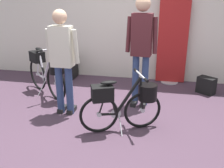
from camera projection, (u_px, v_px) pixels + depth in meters
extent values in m
plane|color=#473342|center=(99.00, 126.00, 3.67)|extent=(6.77, 6.77, 0.00)
cube|color=silver|center=(125.00, 11.00, 5.31)|extent=(6.77, 0.10, 2.89)
cylinder|color=#B7B7BC|center=(169.00, 82.00, 5.44)|extent=(0.36, 0.36, 0.02)
cube|color=#A51E1E|center=(173.00, 41.00, 5.15)|extent=(0.60, 0.02, 1.72)
torus|color=black|center=(143.00, 110.00, 3.53)|extent=(0.51, 0.25, 0.54)
cylinder|color=#B7B7BC|center=(143.00, 110.00, 3.53)|extent=(0.08, 0.07, 0.06)
torus|color=black|center=(99.00, 115.00, 3.41)|extent=(0.51, 0.25, 0.54)
cylinder|color=#B7B7BC|center=(99.00, 115.00, 3.41)|extent=(0.08, 0.07, 0.06)
cylinder|color=black|center=(108.00, 114.00, 3.43)|extent=(0.23, 0.13, 0.05)
cylinder|color=black|center=(128.00, 96.00, 3.41)|extent=(0.35, 0.19, 0.52)
cylinder|color=black|center=(112.00, 99.00, 3.37)|extent=(0.14, 0.09, 0.45)
cylinder|color=black|center=(108.00, 114.00, 3.43)|extent=(0.23, 0.12, 0.04)
cylinder|color=black|center=(142.00, 94.00, 3.44)|extent=(0.08, 0.06, 0.49)
cylinder|color=black|center=(104.00, 100.00, 3.35)|extent=(0.15, 0.08, 0.44)
ellipsoid|color=black|center=(109.00, 83.00, 3.28)|extent=(0.24, 0.17, 0.05)
cylinder|color=#B7B7BC|center=(141.00, 76.00, 3.35)|extent=(0.03, 0.03, 0.04)
cylinder|color=#B7B7BC|center=(141.00, 75.00, 3.34)|extent=(0.20, 0.41, 0.03)
cylinder|color=black|center=(146.00, 80.00, 3.14)|extent=(0.07, 0.10, 0.04)
cylinder|color=black|center=(136.00, 70.00, 3.55)|extent=(0.07, 0.10, 0.04)
cylinder|color=#B7B7BC|center=(116.00, 114.00, 3.46)|extent=(0.13, 0.07, 0.14)
cylinder|color=#B7B7BC|center=(120.00, 125.00, 3.43)|extent=(0.09, 0.18, 0.25)
cylinder|color=black|center=(148.00, 92.00, 3.45)|extent=(0.34, 0.34, 0.22)
cube|color=black|center=(102.00, 93.00, 3.31)|extent=(0.34, 0.30, 0.20)
torus|color=black|center=(56.00, 83.00, 4.45)|extent=(0.52, 0.41, 0.63)
cylinder|color=#B7B7BC|center=(56.00, 83.00, 4.45)|extent=(0.08, 0.08, 0.06)
torus|color=black|center=(38.00, 74.00, 4.96)|extent=(0.52, 0.41, 0.63)
cylinder|color=#B7B7BC|center=(38.00, 74.00, 4.96)|extent=(0.08, 0.08, 0.06)
cylinder|color=silver|center=(41.00, 76.00, 4.86)|extent=(0.24, 0.20, 0.05)
cylinder|color=silver|center=(48.00, 65.00, 4.53)|extent=(0.36, 0.29, 0.60)
cylinder|color=silver|center=(42.00, 64.00, 4.72)|extent=(0.14, 0.12, 0.53)
cylinder|color=silver|center=(41.00, 76.00, 4.86)|extent=(0.23, 0.19, 0.04)
cylinder|color=silver|center=(54.00, 68.00, 4.37)|extent=(0.09, 0.08, 0.57)
cylinder|color=silver|center=(38.00, 62.00, 4.82)|extent=(0.16, 0.13, 0.51)
ellipsoid|color=black|center=(39.00, 49.00, 4.67)|extent=(0.23, 0.20, 0.05)
cylinder|color=#B7B7BC|center=(52.00, 50.00, 4.29)|extent=(0.03, 0.03, 0.04)
cylinder|color=#B7B7BC|center=(52.00, 49.00, 4.28)|extent=(0.29, 0.37, 0.03)
cylinder|color=black|center=(40.00, 51.00, 4.15)|extent=(0.08, 0.09, 0.04)
cylinder|color=black|center=(63.00, 47.00, 4.42)|extent=(0.08, 0.09, 0.04)
cylinder|color=#B7B7BC|center=(44.00, 78.00, 4.77)|extent=(0.12, 0.10, 0.14)
cylinder|color=#B7B7BC|center=(42.00, 88.00, 4.73)|extent=(0.13, 0.16, 0.29)
cylinder|color=black|center=(57.00, 67.00, 4.29)|extent=(0.36, 0.36, 0.22)
cube|color=black|center=(37.00, 57.00, 4.79)|extent=(0.34, 0.33, 0.20)
cylinder|color=navy|center=(69.00, 91.00, 3.92)|extent=(0.11, 0.11, 0.77)
cube|color=black|center=(72.00, 110.00, 4.08)|extent=(0.09, 0.24, 0.07)
cylinder|color=navy|center=(60.00, 90.00, 3.95)|extent=(0.11, 0.11, 0.77)
cube|color=black|center=(63.00, 109.00, 4.11)|extent=(0.09, 0.24, 0.07)
cube|color=beige|center=(62.00, 46.00, 3.70)|extent=(0.32, 0.20, 0.60)
cylinder|color=beige|center=(76.00, 47.00, 3.67)|extent=(0.12, 0.13, 0.50)
cylinder|color=beige|center=(49.00, 46.00, 3.75)|extent=(0.12, 0.13, 0.50)
sphere|color=tan|center=(60.00, 17.00, 3.55)|extent=(0.21, 0.21, 0.21)
cylinder|color=navy|center=(135.00, 80.00, 4.25)|extent=(0.11, 0.11, 0.86)
cube|color=black|center=(134.00, 103.00, 4.34)|extent=(0.11, 0.25, 0.07)
cylinder|color=navy|center=(145.00, 81.00, 4.21)|extent=(0.11, 0.11, 0.86)
cube|color=black|center=(143.00, 104.00, 4.30)|extent=(0.11, 0.25, 0.07)
cube|color=#4C1E23|center=(142.00, 35.00, 3.98)|extent=(0.34, 0.23, 0.66)
cylinder|color=#4C1E23|center=(129.00, 35.00, 4.02)|extent=(0.12, 0.13, 0.56)
cylinder|color=#4C1E23|center=(155.00, 36.00, 3.91)|extent=(0.11, 0.13, 0.56)
sphere|color=tan|center=(143.00, 4.00, 3.82)|extent=(0.23, 0.23, 0.23)
cube|color=black|center=(71.00, 66.00, 5.62)|extent=(0.20, 0.37, 0.52)
cylinder|color=#B7B7BC|center=(66.00, 49.00, 5.39)|extent=(0.02, 0.02, 0.28)
cylinder|color=#B7B7BC|center=(71.00, 47.00, 5.60)|extent=(0.02, 0.02, 0.28)
cylinder|color=black|center=(68.00, 42.00, 5.45)|extent=(0.03, 0.23, 0.02)
cylinder|color=black|center=(72.00, 79.00, 5.58)|extent=(0.04, 0.02, 0.04)
cylinder|color=black|center=(76.00, 76.00, 5.81)|extent=(0.04, 0.02, 0.04)
cube|color=black|center=(206.00, 85.00, 4.81)|extent=(0.38, 0.35, 0.31)
cube|color=black|center=(209.00, 86.00, 4.90)|extent=(0.20, 0.16, 0.14)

